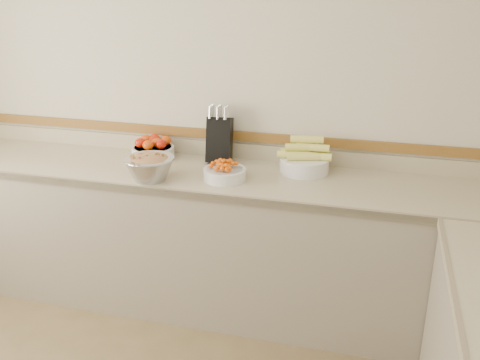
% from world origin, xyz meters
% --- Properties ---
extents(back_wall, '(4.00, 0.00, 4.00)m').
position_xyz_m(back_wall, '(0.00, 2.00, 1.30)').
color(back_wall, beige).
rests_on(back_wall, ground_plane).
extents(counter_back, '(4.00, 0.65, 1.08)m').
position_xyz_m(counter_back, '(0.00, 1.68, 0.45)').
color(counter_back, tan).
rests_on(counter_back, ground_plane).
extents(knife_block, '(0.17, 0.20, 0.37)m').
position_xyz_m(knife_block, '(0.07, 1.90, 1.05)').
color(knife_block, black).
rests_on(knife_block, counter_back).
extents(tomato_bowl, '(0.28, 0.28, 0.14)m').
position_xyz_m(tomato_bowl, '(-0.37, 1.86, 0.96)').
color(tomato_bowl, silver).
rests_on(tomato_bowl, counter_back).
extents(cherry_tomato_bowl, '(0.25, 0.25, 0.13)m').
position_xyz_m(cherry_tomato_bowl, '(0.19, 1.59, 0.95)').
color(cherry_tomato_bowl, silver).
rests_on(cherry_tomato_bowl, counter_back).
extents(corn_bowl, '(0.33, 0.30, 0.22)m').
position_xyz_m(corn_bowl, '(0.62, 1.84, 0.97)').
color(corn_bowl, silver).
rests_on(corn_bowl, counter_back).
extents(rhubarb_bowl, '(0.29, 0.29, 0.17)m').
position_xyz_m(rhubarb_bowl, '(-0.22, 1.47, 0.98)').
color(rhubarb_bowl, '#B2B2BA').
rests_on(rhubarb_bowl, counter_back).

